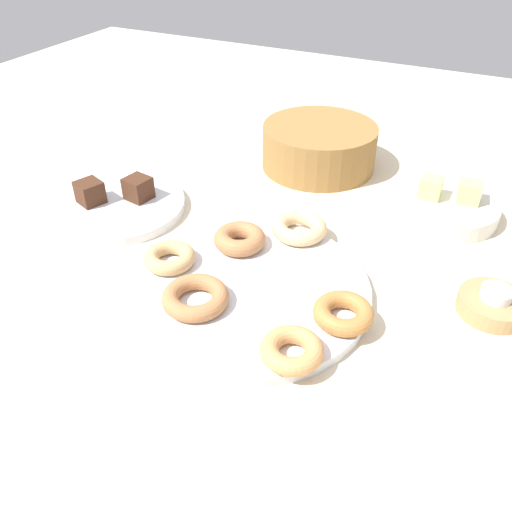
{
  "coord_description": "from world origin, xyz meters",
  "views": [
    {
      "loc": [
        0.27,
        -0.51,
        0.48
      ],
      "look_at": [
        0.0,
        0.03,
        0.05
      ],
      "focal_mm": 37.04,
      "sensor_mm": 36.0,
      "label": 1
    }
  ],
  "objects_px": {
    "candle_holder": "(493,305)",
    "tealight": "(497,294)",
    "donut_plate": "(247,289)",
    "donut_4": "(169,257)",
    "cake_plate": "(116,206)",
    "brownie_near": "(90,192)",
    "donut_2": "(343,313)",
    "melon_chunk_left": "(431,188)",
    "donut_0": "(299,228)",
    "donut_5": "(195,297)",
    "donut_1": "(240,239)",
    "brownie_far": "(138,188)",
    "basket": "(319,147)",
    "fruit_bowl": "(445,209)",
    "donut_3": "(292,350)",
    "melon_chunk_right": "(469,192)"
  },
  "relations": [
    {
      "from": "candle_holder",
      "to": "tealight",
      "type": "height_order",
      "value": "tealight"
    },
    {
      "from": "donut_plate",
      "to": "donut_4",
      "type": "height_order",
      "value": "donut_4"
    },
    {
      "from": "cake_plate",
      "to": "brownie_near",
      "type": "height_order",
      "value": "brownie_near"
    },
    {
      "from": "donut_2",
      "to": "donut_plate",
      "type": "bearing_deg",
      "value": 175.99
    },
    {
      "from": "brownie_near",
      "to": "melon_chunk_left",
      "type": "height_order",
      "value": "melon_chunk_left"
    },
    {
      "from": "donut_0",
      "to": "donut_5",
      "type": "relative_size",
      "value": 0.98
    },
    {
      "from": "donut_plate",
      "to": "tealight",
      "type": "height_order",
      "value": "tealight"
    },
    {
      "from": "donut_1",
      "to": "candle_holder",
      "type": "distance_m",
      "value": 0.37
    },
    {
      "from": "brownie_far",
      "to": "melon_chunk_left",
      "type": "bearing_deg",
      "value": 23.78
    },
    {
      "from": "donut_2",
      "to": "basket",
      "type": "xyz_separation_m",
      "value": [
        -0.2,
        0.43,
        0.02
      ]
    },
    {
      "from": "brownie_far",
      "to": "basket",
      "type": "relative_size",
      "value": 0.18
    },
    {
      "from": "donut_2",
      "to": "donut_0",
      "type": "bearing_deg",
      "value": 128.31
    },
    {
      "from": "donut_5",
      "to": "donut_0",
      "type": "bearing_deg",
      "value": 74.65
    },
    {
      "from": "donut_0",
      "to": "melon_chunk_left",
      "type": "distance_m",
      "value": 0.25
    },
    {
      "from": "donut_5",
      "to": "brownie_near",
      "type": "height_order",
      "value": "brownie_near"
    },
    {
      "from": "donut_4",
      "to": "cake_plate",
      "type": "bearing_deg",
      "value": 150.06
    },
    {
      "from": "fruit_bowl",
      "to": "melon_chunk_left",
      "type": "xyz_separation_m",
      "value": [
        -0.03,
        0.0,
        0.03
      ]
    },
    {
      "from": "donut_2",
      "to": "donut_4",
      "type": "distance_m",
      "value": 0.27
    },
    {
      "from": "candle_holder",
      "to": "fruit_bowl",
      "type": "distance_m",
      "value": 0.25
    },
    {
      "from": "donut_3",
      "to": "donut_5",
      "type": "bearing_deg",
      "value": 168.15
    },
    {
      "from": "donut_2",
      "to": "donut_5",
      "type": "distance_m",
      "value": 0.2
    },
    {
      "from": "donut_2",
      "to": "donut_3",
      "type": "bearing_deg",
      "value": -110.91
    },
    {
      "from": "cake_plate",
      "to": "candle_holder",
      "type": "distance_m",
      "value": 0.63
    },
    {
      "from": "brownie_far",
      "to": "candle_holder",
      "type": "bearing_deg",
      "value": -1.99
    },
    {
      "from": "basket",
      "to": "melon_chunk_left",
      "type": "xyz_separation_m",
      "value": [
        0.23,
        -0.08,
        0.01
      ]
    },
    {
      "from": "candle_holder",
      "to": "basket",
      "type": "height_order",
      "value": "basket"
    },
    {
      "from": "donut_0",
      "to": "brownie_far",
      "type": "xyz_separation_m",
      "value": [
        -0.3,
        -0.02,
        0.01
      ]
    },
    {
      "from": "donut_3",
      "to": "tealight",
      "type": "distance_m",
      "value": 0.29
    },
    {
      "from": "donut_1",
      "to": "donut_3",
      "type": "relative_size",
      "value": 1.04
    },
    {
      "from": "donut_5",
      "to": "brownie_near",
      "type": "xyz_separation_m",
      "value": [
        -0.3,
        0.15,
        0.01
      ]
    },
    {
      "from": "donut_1",
      "to": "candle_holder",
      "type": "xyz_separation_m",
      "value": [
        0.37,
        0.03,
        -0.02
      ]
    },
    {
      "from": "donut_4",
      "to": "donut_5",
      "type": "height_order",
      "value": "same"
    },
    {
      "from": "melon_chunk_left",
      "to": "fruit_bowl",
      "type": "bearing_deg",
      "value": 0.0
    },
    {
      "from": "donut_4",
      "to": "melon_chunk_right",
      "type": "height_order",
      "value": "melon_chunk_right"
    },
    {
      "from": "donut_plate",
      "to": "melon_chunk_right",
      "type": "bearing_deg",
      "value": 54.93
    },
    {
      "from": "basket",
      "to": "melon_chunk_right",
      "type": "xyz_separation_m",
      "value": [
        0.3,
        -0.07,
        0.01
      ]
    },
    {
      "from": "basket",
      "to": "melon_chunk_right",
      "type": "height_order",
      "value": "basket"
    },
    {
      "from": "donut_5",
      "to": "cake_plate",
      "type": "height_order",
      "value": "donut_5"
    },
    {
      "from": "candle_holder",
      "to": "fruit_bowl",
      "type": "xyz_separation_m",
      "value": [
        -0.1,
        0.22,
        0.0
      ]
    },
    {
      "from": "donut_4",
      "to": "melon_chunk_right",
      "type": "relative_size",
      "value": 2.13
    },
    {
      "from": "donut_4",
      "to": "candle_holder",
      "type": "height_order",
      "value": "donut_4"
    },
    {
      "from": "melon_chunk_right",
      "to": "donut_2",
      "type": "bearing_deg",
      "value": -105.62
    },
    {
      "from": "donut_3",
      "to": "donut_5",
      "type": "relative_size",
      "value": 0.85
    },
    {
      "from": "cake_plate",
      "to": "fruit_bowl",
      "type": "relative_size",
      "value": 1.37
    },
    {
      "from": "donut_5",
      "to": "cake_plate",
      "type": "relative_size",
      "value": 0.37
    },
    {
      "from": "donut_1",
      "to": "donut_5",
      "type": "relative_size",
      "value": 0.89
    },
    {
      "from": "donut_plate",
      "to": "donut_3",
      "type": "distance_m",
      "value": 0.15
    },
    {
      "from": "donut_5",
      "to": "brownie_near",
      "type": "relative_size",
      "value": 2.2
    },
    {
      "from": "donut_1",
      "to": "melon_chunk_left",
      "type": "distance_m",
      "value": 0.35
    },
    {
      "from": "basket",
      "to": "melon_chunk_right",
      "type": "bearing_deg",
      "value": -13.6
    }
  ]
}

